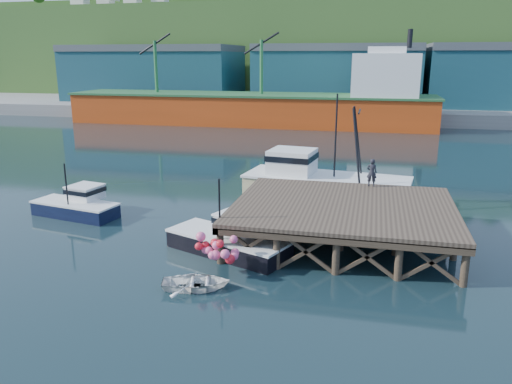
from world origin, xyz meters
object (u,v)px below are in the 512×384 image
(trawler, at_px, (323,181))
(dockworker, at_px, (372,173))
(boat_black, at_px, (232,238))
(dinghy, at_px, (196,282))
(boat_navy, at_px, (78,204))

(trawler, bearing_deg, dockworker, -33.25)
(trawler, relative_size, dockworker, 6.77)
(boat_black, height_order, trawler, trawler)
(dinghy, xyz_separation_m, dockworker, (7.31, 12.10, 2.69))
(boat_black, height_order, dinghy, boat_black)
(trawler, distance_m, dockworker, 4.60)
(boat_black, bearing_deg, boat_navy, -176.50)
(boat_navy, distance_m, dockworker, 18.98)
(boat_black, xyz_separation_m, trawler, (3.71, 10.30, 0.81))
(boat_navy, distance_m, dinghy, 13.99)
(boat_black, distance_m, dockworker, 10.46)
(dockworker, bearing_deg, dinghy, 61.12)
(boat_navy, relative_size, dinghy, 2.01)
(boat_black, xyz_separation_m, dockworker, (7.01, 7.43, 2.24))
(dinghy, bearing_deg, trawler, -30.80)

